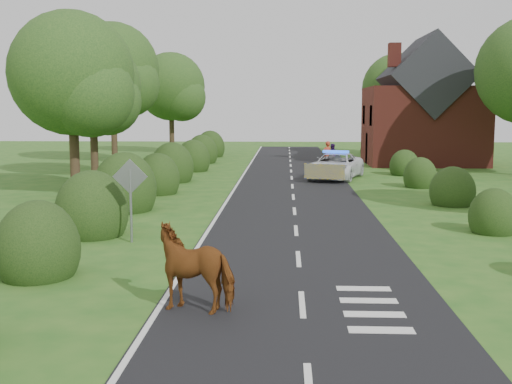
{
  "coord_description": "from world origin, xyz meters",
  "views": [
    {
      "loc": [
        -0.36,
        -16.83,
        4.05
      ],
      "look_at": [
        -1.32,
        3.96,
        1.3
      ],
      "focal_mm": 45.0,
      "sensor_mm": 36.0,
      "label": 1
    }
  ],
  "objects_px": {
    "police_van": "(336,166)",
    "pedestrian_purple": "(332,155)",
    "road_sign": "(130,188)",
    "cow": "(197,273)",
    "pedestrian_red": "(327,155)"
  },
  "relations": [
    {
      "from": "police_van",
      "to": "pedestrian_purple",
      "type": "height_order",
      "value": "police_van"
    },
    {
      "from": "road_sign",
      "to": "police_van",
      "type": "distance_m",
      "value": 19.35
    },
    {
      "from": "cow",
      "to": "police_van",
      "type": "distance_m",
      "value": 24.51
    },
    {
      "from": "pedestrian_red",
      "to": "pedestrian_purple",
      "type": "xyz_separation_m",
      "value": [
        0.49,
        2.25,
        -0.15
      ]
    },
    {
      "from": "police_van",
      "to": "pedestrian_red",
      "type": "distance_m",
      "value": 5.89
    },
    {
      "from": "cow",
      "to": "police_van",
      "type": "height_order",
      "value": "police_van"
    },
    {
      "from": "road_sign",
      "to": "police_van",
      "type": "height_order",
      "value": "road_sign"
    },
    {
      "from": "police_van",
      "to": "pedestrian_purple",
      "type": "distance_m",
      "value": 8.15
    },
    {
      "from": "pedestrian_red",
      "to": "cow",
      "type": "bearing_deg",
      "value": 49.34
    },
    {
      "from": "road_sign",
      "to": "pedestrian_red",
      "type": "xyz_separation_m",
      "value": [
        7.39,
        23.71,
        -0.73
      ]
    },
    {
      "from": "cow",
      "to": "pedestrian_purple",
      "type": "xyz_separation_m",
      "value": [
        5.02,
        32.21,
        0.05
      ]
    },
    {
      "from": "pedestrian_red",
      "to": "road_sign",
      "type": "bearing_deg",
      "value": 40.63
    },
    {
      "from": "cow",
      "to": "pedestrian_red",
      "type": "xyz_separation_m",
      "value": [
        4.53,
        29.96,
        0.2
      ]
    },
    {
      "from": "cow",
      "to": "pedestrian_purple",
      "type": "distance_m",
      "value": 32.6
    },
    {
      "from": "cow",
      "to": "pedestrian_red",
      "type": "relative_size",
      "value": 1.11
    }
  ]
}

